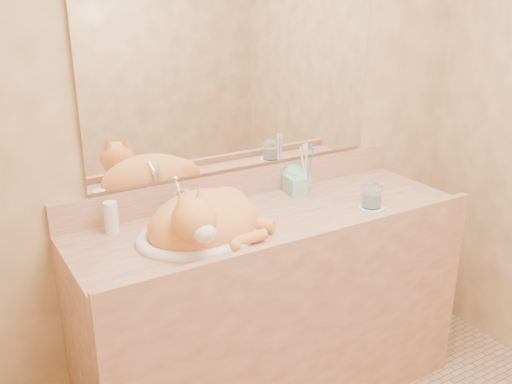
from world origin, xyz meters
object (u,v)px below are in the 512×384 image
sink_basin (198,220)px  cat (205,219)px  toothbrush_cup (306,183)px  water_glass (372,196)px  soap_dispenser (301,178)px  vanity_counter (272,310)px

sink_basin → cat: cat is taller
sink_basin → toothbrush_cup: (0.60, 0.16, -0.02)m
sink_basin → water_glass: sink_basin is taller
cat → soap_dispenser: (0.54, 0.17, 0.01)m
cat → water_glass: 0.71m
cat → water_glass: size_ratio=4.77×
vanity_counter → toothbrush_cup: size_ratio=14.20×
soap_dispenser → toothbrush_cup: soap_dispenser is taller
vanity_counter → sink_basin: sink_basin is taller
water_glass → vanity_counter: bearing=161.0°
sink_basin → cat: (0.02, -0.02, 0.01)m
vanity_counter → water_glass: size_ratio=17.30×
soap_dispenser → water_glass: soap_dispenser is taller
cat → soap_dispenser: size_ratio=2.59×
sink_basin → water_glass: (0.73, -0.11, -0.01)m
cat → soap_dispenser: cat is taller
vanity_counter → soap_dispenser: soap_dispenser is taller
soap_dispenser → water_glass: size_ratio=1.84×
sink_basin → toothbrush_cup: size_ratio=3.98×
toothbrush_cup → cat: bearing=-162.5°
water_glass → toothbrush_cup: bearing=114.8°
toothbrush_cup → water_glass: size_ratio=1.22×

